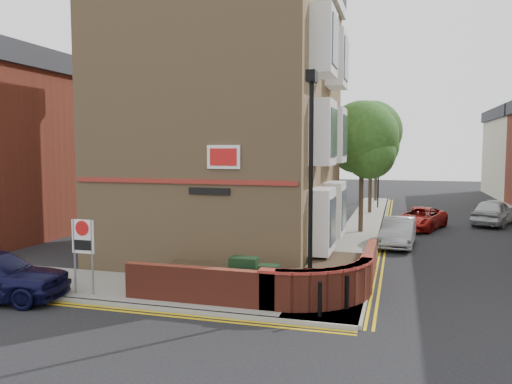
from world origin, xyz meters
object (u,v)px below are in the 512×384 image
Objects in this scene: utility_cabinet_large at (244,278)px; silver_car_near at (398,232)px; lamppost at (311,188)px; zone_sign at (83,242)px.

silver_car_near is at bearing 67.05° from utility_cabinet_large.
lamppost is 2.86× the size of zone_sign.
silver_car_near is at bearing 77.14° from lamppost.
lamppost reaches higher than silver_car_near.
lamppost reaches higher than zone_sign.
utility_cabinet_large is 10.70m from silver_car_near.
utility_cabinet_large is 0.31× the size of silver_car_near.
silver_car_near is (8.87, 10.66, -1.00)m from zone_sign.
zone_sign reaches higher than silver_car_near.
silver_car_near is (2.27, 9.96, -2.70)m from lamppost.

